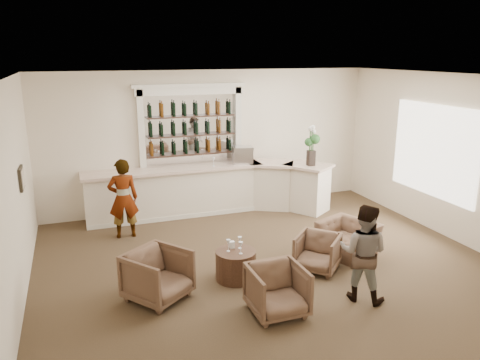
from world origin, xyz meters
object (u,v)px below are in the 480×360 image
Objects in this scene: armchair_center at (277,290)px; armchair_far at (348,239)px; guest at (363,253)px; armchair_right at (317,252)px; cocktail_table at (236,265)px; armchair_left at (158,275)px; bar_counter at (211,190)px; flower_vase at (312,143)px; sommelier at (123,199)px; espresso_machine at (242,155)px.

armchair_center is 2.53m from armchair_far.
armchair_center is at bearing 43.52° from guest.
armchair_center is 1.63m from armchair_right.
armchair_left is at bearing -170.58° from cocktail_table.
bar_counter is 4.60m from armchair_center.
armchair_right reaches higher than armchair_far.
cocktail_table is at bearing -27.66° from armchair_left.
armchair_far is 1.04× the size of flower_vase.
bar_counter reaches higher than armchair_center.
bar_counter is 3.42m from cocktail_table.
bar_counter is 2.57m from flower_vase.
sommelier is 1.75× the size of flower_vase.
cocktail_table is at bearing -136.44° from flower_vase.
sommelier is 2.06× the size of armchair_center.
cocktail_table is at bearing -100.27° from espresso_machine.
sommelier is at bearing -144.86° from armchair_far.
armchair_left reaches higher than cocktail_table.
armchair_far is at bearing -61.20° from bar_counter.
cocktail_table is 0.70× the size of armchair_far.
espresso_machine is (0.80, 0.05, 0.77)m from bar_counter.
guest is at bearing -106.78° from flower_vase.
flower_vase is (4.11, 2.86, 1.28)m from armchair_left.
armchair_right is at bearing -36.80° from guest.
flower_vase is (4.30, 0.10, 0.85)m from sommelier.
armchair_left reaches higher than armchair_center.
sommelier is 4.92m from guest.
armchair_right is at bearing -77.14° from espresso_machine.
flower_vase is (2.57, 3.86, 1.31)m from armchair_center.
sommelier reaches higher than armchair_left.
bar_counter reaches higher than armchair_far.
guest is 1.56× the size of armchair_far.
sommelier is at bearing -151.70° from espresso_machine.
armchair_right is 3.71m from espresso_machine.
flower_vase is (1.18, 3.90, 0.91)m from guest.
armchair_right is (-0.15, 1.10, -0.44)m from guest.
espresso_machine is (2.70, 3.63, 0.95)m from armchair_left.
sommelier reaches higher than bar_counter.
sommelier is at bearing -178.68° from flower_vase.
bar_counter is 3.48× the size of sommelier.
sommelier reaches higher than armchair_right.
armchair_left is at bearing -106.78° from armchair_far.
flower_vase reaches higher than cocktail_table.
flower_vase is at bearing -18.17° from bar_counter.
sommelier is at bearing 114.55° from armchair_center.
armchair_left is at bearing -115.14° from espresso_machine.
armchair_left is 1.20× the size of armchair_right.
espresso_machine is at bearing 75.71° from armchair_center.
flower_vase is at bearing -2.28° from armchair_left.
sommelier is 1.08× the size of guest.
espresso_machine reaches higher than armchair_left.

